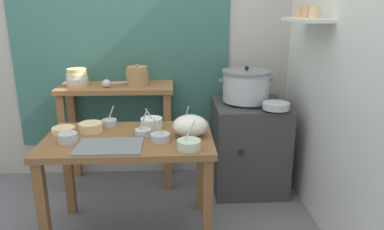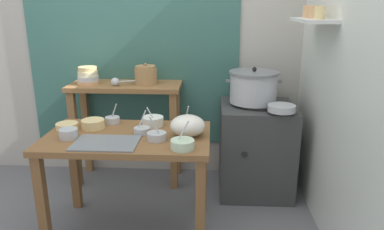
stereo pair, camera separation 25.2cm
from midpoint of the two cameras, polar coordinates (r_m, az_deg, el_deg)
The scene contains 21 objects.
wall_back at distance 3.34m, azimuth -3.00°, elevation 12.55°, with size 4.40×0.12×2.60m.
wall_right at distance 2.61m, azimuth 25.13°, elevation 9.79°, with size 0.30×3.20×2.60m.
prep_table at distance 2.49m, azimuth -7.10°, elevation -5.54°, with size 1.10×0.66×0.72m.
back_shelf_table at distance 3.23m, azimuth -8.02°, elevation 0.99°, with size 0.96×0.40×0.90m.
stove_block at distance 3.18m, azimuth 12.16°, elevation -5.10°, with size 0.60×0.61×0.78m.
steamer_pot at distance 3.04m, azimuth 11.97°, elevation 4.30°, with size 0.45×0.41×0.29m.
clay_pot at distance 3.13m, azimuth -4.91°, elevation 6.21°, with size 0.19×0.19×0.18m.
bowl_stack_enamel at distance 3.22m, azimuth -13.82°, elevation 5.92°, with size 0.19×0.19×0.15m.
ladle at distance 3.10m, azimuth -9.50°, elevation 5.13°, with size 0.25×0.10×0.07m.
serving_tray at distance 2.31m, azimuth -10.30°, elevation -4.39°, with size 0.40×0.28×0.01m, color slate.
plastic_bag at distance 2.39m, azimuth 2.35°, elevation -1.72°, with size 0.23×0.21×0.14m, color silver.
wide_pan at distance 2.86m, azimuth 16.33°, elevation 0.99°, with size 0.21×0.21×0.05m, color #B7BABF.
prep_bowl_0 at distance 2.64m, azimuth -16.43°, elevation -1.67°, with size 0.15×0.15×0.04m.
prep_bowl_1 at distance 2.19m, azimuth 1.80°, elevation -4.60°, with size 0.15×0.15×0.17m.
prep_bowl_2 at distance 2.57m, azimuth 1.67°, elevation -1.47°, with size 0.11×0.11×0.17m.
prep_bowl_3 at distance 2.70m, azimuth -9.75°, elevation -0.76°, with size 0.11×0.11×0.15m.
prep_bowl_4 at distance 2.33m, azimuth -2.47°, elevation -3.33°, with size 0.12×0.12×0.16m.
prep_bowl_5 at distance 2.60m, azimuth -3.41°, elevation -0.97°, with size 0.15×0.15×0.14m.
prep_bowl_6 at distance 2.61m, azimuth -12.58°, elevation -1.37°, with size 0.16×0.16×0.06m.
prep_bowl_7 at distance 2.45m, azimuth -16.02°, elevation -2.80°, with size 0.12×0.12×0.06m.
prep_bowl_8 at distance 2.45m, azimuth -4.95°, elevation -2.42°, with size 0.11×0.11×0.16m.
Camera 2 is at (0.56, -2.22, 1.55)m, focal length 34.09 mm.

